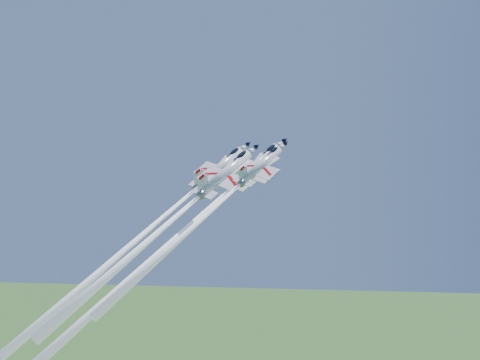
# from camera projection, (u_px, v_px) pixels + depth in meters

# --- Properties ---
(jet_lead) EXTENTS (35.71, 43.62, 50.47)m
(jet_lead) POSITION_uv_depth(u_px,v_px,m) (169.00, 244.00, 99.12)
(jet_lead) COLOR silver
(jet_left) EXTENTS (33.84, 41.41, 47.94)m
(jet_left) POSITION_uv_depth(u_px,v_px,m) (134.00, 242.00, 99.92)
(jet_left) COLOR silver
(jet_right) EXTENTS (23.52, 28.04, 32.28)m
(jet_right) POSITION_uv_depth(u_px,v_px,m) (207.00, 214.00, 91.82)
(jet_right) COLOR silver
(jet_slot) EXTENTS (26.38, 31.03, 35.60)m
(jet_slot) POSITION_uv_depth(u_px,v_px,m) (167.00, 224.00, 92.78)
(jet_slot) COLOR silver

